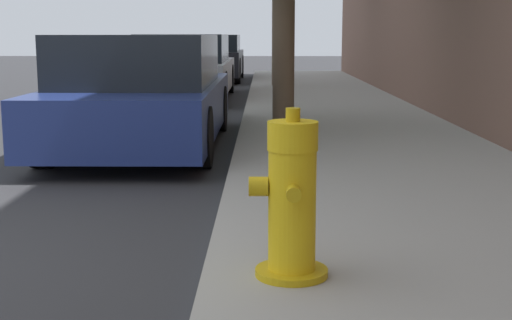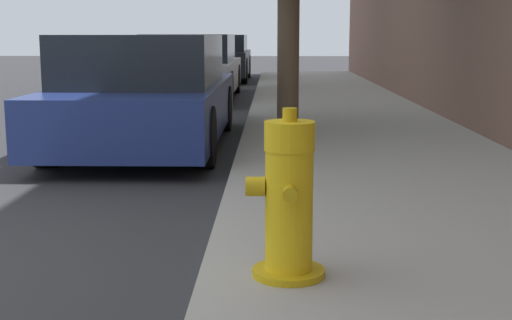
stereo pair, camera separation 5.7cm
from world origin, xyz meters
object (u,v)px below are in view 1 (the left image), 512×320
(parked_car_near, at_px, (143,94))
(parked_car_far, at_px, (211,58))
(fire_hydrant, at_px, (292,202))
(parked_car_mid, at_px, (185,68))

(parked_car_near, height_order, parked_car_far, parked_car_near)
(fire_hydrant, distance_m, parked_car_near, 5.06)
(parked_car_mid, height_order, parked_car_far, parked_car_mid)
(fire_hydrant, height_order, parked_car_far, parked_car_far)
(fire_hydrant, distance_m, parked_car_far, 16.96)
(parked_car_mid, bearing_deg, parked_car_near, -88.08)
(parked_car_near, xyz_separation_m, parked_car_far, (-0.10, 12.06, 0.01))
(parked_car_near, bearing_deg, parked_car_far, 90.45)
(fire_hydrant, relative_size, parked_car_far, 0.20)
(fire_hydrant, distance_m, parked_car_mid, 11.31)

